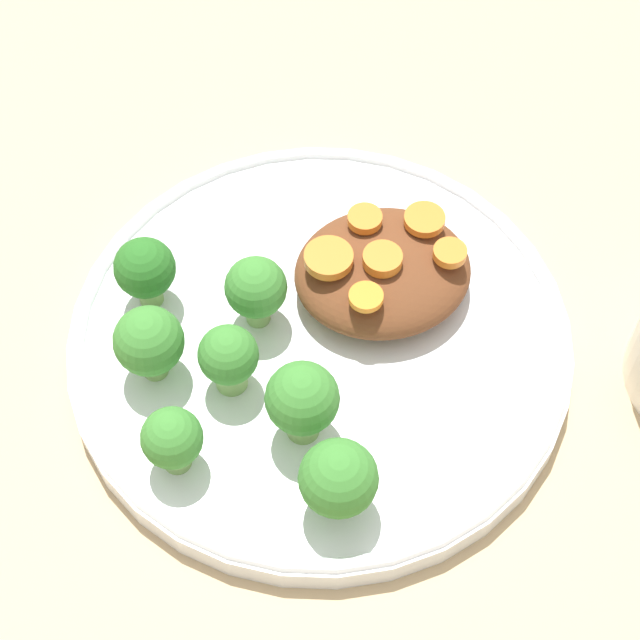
{
  "coord_description": "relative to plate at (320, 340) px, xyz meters",
  "views": [
    {
      "loc": [
        0.32,
        -0.08,
        0.53
      ],
      "look_at": [
        0.0,
        0.0,
        0.03
      ],
      "focal_mm": 60.0,
      "sensor_mm": 36.0,
      "label": 1
    }
  ],
  "objects": [
    {
      "name": "broccoli_floret_3",
      "position": [
        0.02,
        -0.06,
        0.03
      ],
      "size": [
        0.03,
        0.03,
        0.05
      ],
      "color": "#7FA85B",
      "rests_on": "plate"
    },
    {
      "name": "carrot_slice_0",
      "position": [
        -0.04,
        0.07,
        0.04
      ],
      "size": [
        0.02,
        0.02,
        0.01
      ],
      "primitive_type": "cylinder",
      "color": "orange",
      "rests_on": "stew_mound"
    },
    {
      "name": "plate",
      "position": [
        0.0,
        0.0,
        0.0
      ],
      "size": [
        0.29,
        0.29,
        0.02
      ],
      "color": "white",
      "rests_on": "ground_plane"
    },
    {
      "name": "broccoli_floret_1",
      "position": [
        0.0,
        -0.09,
        0.04
      ],
      "size": [
        0.04,
        0.04,
        0.05
      ],
      "color": "#7FA85B",
      "rests_on": "plate"
    },
    {
      "name": "broccoli_floret_5",
      "position": [
        -0.02,
        -0.03,
        0.03
      ],
      "size": [
        0.04,
        0.04,
        0.05
      ],
      "color": "#7FA85B",
      "rests_on": "plate"
    },
    {
      "name": "broccoli_floret_0",
      "position": [
        0.06,
        -0.02,
        0.04
      ],
      "size": [
        0.04,
        0.04,
        0.05
      ],
      "color": "#759E51",
      "rests_on": "plate"
    },
    {
      "name": "carrot_slice_3",
      "position": [
        -0.05,
        0.04,
        0.04
      ],
      "size": [
        0.02,
        0.02,
        0.01
      ],
      "primitive_type": "cylinder",
      "color": "orange",
      "rests_on": "stew_mound"
    },
    {
      "name": "broccoli_floret_6",
      "position": [
        0.1,
        -0.02,
        0.04
      ],
      "size": [
        0.04,
        0.04,
        0.05
      ],
      "color": "#759E51",
      "rests_on": "plate"
    },
    {
      "name": "broccoli_floret_2",
      "position": [
        -0.05,
        -0.09,
        0.03
      ],
      "size": [
        0.04,
        0.04,
        0.05
      ],
      "color": "#759E51",
      "rests_on": "plate"
    },
    {
      "name": "ground_plane",
      "position": [
        0.0,
        0.0,
        -0.01
      ],
      "size": [
        4.0,
        4.0,
        0.0
      ],
      "primitive_type": "plane",
      "color": "tan"
    },
    {
      "name": "carrot_slice_1",
      "position": [
        -0.02,
        0.01,
        0.04
      ],
      "size": [
        0.03,
        0.03,
        0.01
      ],
      "primitive_type": "cylinder",
      "color": "orange",
      "rests_on": "stew_mound"
    },
    {
      "name": "carrot_slice_2",
      "position": [
        0.01,
        0.02,
        0.04
      ],
      "size": [
        0.02,
        0.02,
        0.0
      ],
      "primitive_type": "cylinder",
      "color": "orange",
      "rests_on": "stew_mound"
    },
    {
      "name": "broccoli_floret_4",
      "position": [
        0.06,
        -0.09,
        0.03
      ],
      "size": [
        0.03,
        0.03,
        0.04
      ],
      "color": "#759E51",
      "rests_on": "plate"
    },
    {
      "name": "stew_mound",
      "position": [
        -0.02,
        0.04,
        0.02
      ],
      "size": [
        0.09,
        0.1,
        0.03
      ],
      "primitive_type": "ellipsoid",
      "color": "brown",
      "rests_on": "plate"
    },
    {
      "name": "carrot_slice_5",
      "position": [
        -0.02,
        0.04,
        0.04
      ],
      "size": [
        0.02,
        0.02,
        0.01
      ],
      "primitive_type": "cylinder",
      "color": "orange",
      "rests_on": "stew_mound"
    },
    {
      "name": "carrot_slice_4",
      "position": [
        -0.01,
        0.08,
        0.04
      ],
      "size": [
        0.02,
        0.02,
        0.01
      ],
      "primitive_type": "cylinder",
      "color": "orange",
      "rests_on": "stew_mound"
    }
  ]
}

